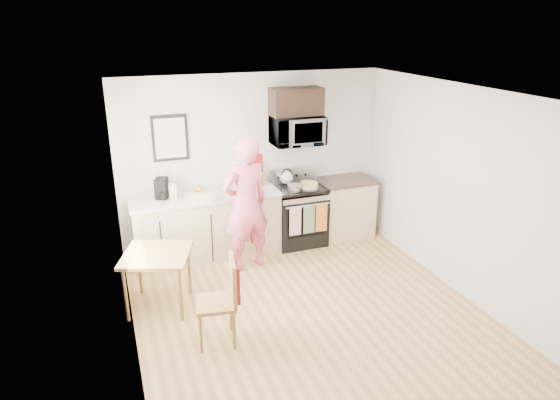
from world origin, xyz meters
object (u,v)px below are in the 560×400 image
object	(u,v)px
microwave	(297,131)
person	(246,205)
dining_table	(157,259)
cake	(309,186)
range	(299,216)
chair	(228,289)

from	to	relation	value
microwave	person	distance (m)	1.43
dining_table	cake	distance (m)	2.59
microwave	person	bearing A→B (deg)	-147.50
range	dining_table	xyz separation A→B (m)	(-2.28, -1.15, 0.20)
range	chair	distance (m)	2.68
microwave	range	bearing A→B (deg)	-89.94
cake	chair	bearing A→B (deg)	-132.12
microwave	chair	size ratio (longest dim) A/B	0.78
person	chair	size ratio (longest dim) A/B	1.93
range	microwave	distance (m)	1.33
range	cake	bearing A→B (deg)	-60.89
range	dining_table	bearing A→B (deg)	-153.21
person	dining_table	world-z (taller)	person
person	dining_table	bearing A→B (deg)	11.96
chair	cake	world-z (taller)	cake
microwave	chair	xyz separation A→B (m)	(-1.66, -2.21, -1.13)
range	dining_table	size ratio (longest dim) A/B	1.38
range	cake	distance (m)	0.57
dining_table	chair	world-z (taller)	chair
range	person	world-z (taller)	person
microwave	cake	distance (m)	0.84
chair	cake	xyz separation A→B (m)	(1.75, 1.94, 0.35)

